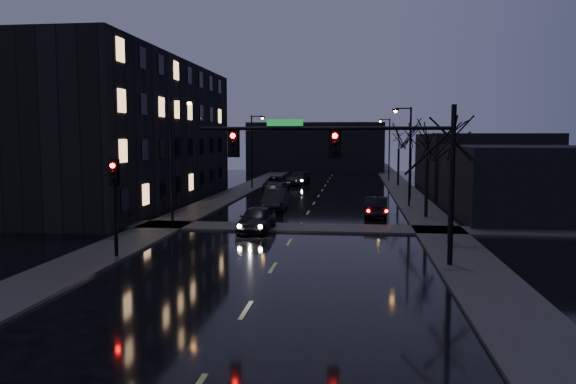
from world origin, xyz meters
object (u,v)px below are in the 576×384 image
(oncoming_car_a, at_px, (257,219))
(oncoming_car_c, at_px, (276,184))
(oncoming_car_b, at_px, (275,200))
(lead_car, at_px, (376,207))
(oncoming_car_d, at_px, (299,178))

(oncoming_car_a, xyz_separation_m, oncoming_car_c, (-2.37, 25.21, 0.03))
(oncoming_car_a, bearing_deg, oncoming_car_c, 98.23)
(oncoming_car_b, xyz_separation_m, lead_car, (7.67, -3.03, -0.07))
(oncoming_car_c, bearing_deg, oncoming_car_b, -87.22)
(oncoming_car_c, height_order, oncoming_car_d, oncoming_car_c)
(oncoming_car_a, bearing_deg, oncoming_car_d, 94.41)
(oncoming_car_a, xyz_separation_m, lead_car, (7.33, 7.17, -0.03))
(lead_car, bearing_deg, oncoming_car_a, 47.57)
(lead_car, bearing_deg, oncoming_car_d, -69.70)
(oncoming_car_c, bearing_deg, lead_car, -66.65)
(oncoming_car_a, height_order, oncoming_car_d, oncoming_car_a)
(oncoming_car_d, distance_m, lead_car, 28.03)
(oncoming_car_a, xyz_separation_m, oncoming_car_d, (-0.93, 33.96, -0.00))
(oncoming_car_c, xyz_separation_m, lead_car, (9.70, -18.04, -0.06))
(oncoming_car_a, bearing_deg, oncoming_car_b, 94.80)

